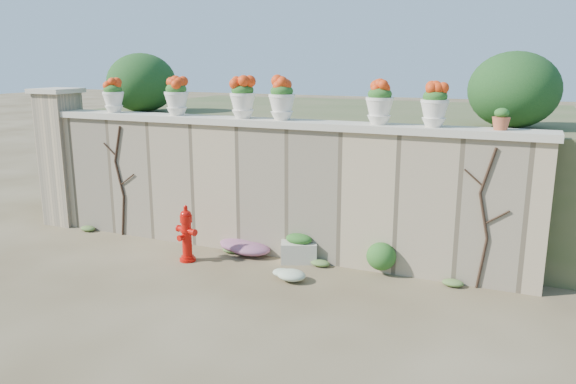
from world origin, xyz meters
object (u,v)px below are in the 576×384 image
at_px(urn_pot_0, 113,96).
at_px(terracotta_pot, 501,120).
at_px(planter_box, 299,249).
at_px(fire_hydrant, 187,233).

relative_size(urn_pot_0, terracotta_pot, 2.07).
bearing_deg(planter_box, urn_pot_0, 153.52).
height_order(fire_hydrant, terracotta_pot, terracotta_pot).
bearing_deg(terracotta_pot, fire_hydrant, -168.34).
relative_size(fire_hydrant, planter_box, 1.42).
height_order(planter_box, urn_pot_0, urn_pot_0).
bearing_deg(urn_pot_0, planter_box, -4.07).
bearing_deg(urn_pot_0, fire_hydrant, -24.23).
xyz_separation_m(fire_hydrant, urn_pot_0, (-1.95, 0.88, 1.94)).
height_order(fire_hydrant, planter_box, fire_hydrant).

